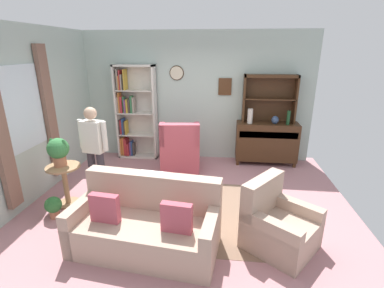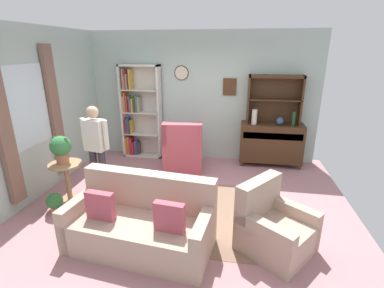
# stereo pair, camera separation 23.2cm
# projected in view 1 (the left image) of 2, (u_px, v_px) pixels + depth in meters

# --- Properties ---
(ground_plane) EXTENTS (5.40, 4.60, 0.02)m
(ground_plane) POSITION_uv_depth(u_px,v_px,m) (185.00, 202.00, 4.72)
(ground_plane) COLOR #B27A7F
(wall_back) EXTENTS (5.00, 0.09, 2.80)m
(wall_back) POSITION_uv_depth(u_px,v_px,m) (197.00, 97.00, 6.26)
(wall_back) COLOR #ADC1B7
(wall_back) RESTS_ON ground_plane
(wall_left) EXTENTS (0.16, 4.20, 2.80)m
(wall_left) POSITION_uv_depth(u_px,v_px,m) (28.00, 116.00, 4.51)
(wall_left) COLOR #ADC1B7
(wall_left) RESTS_ON ground_plane
(area_rug) EXTENTS (2.58, 2.01, 0.01)m
(area_rug) POSITION_uv_depth(u_px,v_px,m) (195.00, 212.00, 4.41)
(area_rug) COLOR #846651
(area_rug) RESTS_ON ground_plane
(bookshelf) EXTENTS (0.90, 0.30, 2.10)m
(bookshelf) POSITION_uv_depth(u_px,v_px,m) (133.00, 114.00, 6.36)
(bookshelf) COLOR silver
(bookshelf) RESTS_ON ground_plane
(sideboard) EXTENTS (1.30, 0.45, 0.92)m
(sideboard) POSITION_uv_depth(u_px,v_px,m) (266.00, 141.00, 6.13)
(sideboard) COLOR #422816
(sideboard) RESTS_ON ground_plane
(sideboard_hutch) EXTENTS (1.10, 0.26, 1.00)m
(sideboard_hutch) POSITION_uv_depth(u_px,v_px,m) (270.00, 92.00, 5.90)
(sideboard_hutch) COLOR #422816
(sideboard_hutch) RESTS_ON sideboard
(vase_tall) EXTENTS (0.11, 0.11, 0.31)m
(vase_tall) POSITION_uv_depth(u_px,v_px,m) (250.00, 116.00, 5.92)
(vase_tall) COLOR beige
(vase_tall) RESTS_ON sideboard
(vase_round) EXTENTS (0.15, 0.15, 0.17)m
(vase_round) POSITION_uv_depth(u_px,v_px,m) (275.00, 120.00, 5.90)
(vase_round) COLOR #33476B
(vase_round) RESTS_ON sideboard
(bottle_wine) EXTENTS (0.07, 0.07, 0.29)m
(bottle_wine) POSITION_uv_depth(u_px,v_px,m) (288.00, 118.00, 5.83)
(bottle_wine) COLOR #194223
(bottle_wine) RESTS_ON sideboard
(couch_floral) EXTENTS (1.89, 1.05, 0.90)m
(couch_floral) POSITION_uv_depth(u_px,v_px,m) (147.00, 225.00, 3.55)
(couch_floral) COLOR tan
(couch_floral) RESTS_ON ground_plane
(armchair_floral) EXTENTS (1.08, 1.07, 0.88)m
(armchair_floral) POSITION_uv_depth(u_px,v_px,m) (278.00, 226.00, 3.57)
(armchair_floral) COLOR tan
(armchair_floral) RESTS_ON ground_plane
(wingback_chair) EXTENTS (0.87, 0.89, 1.05)m
(wingback_chair) POSITION_uv_depth(u_px,v_px,m) (180.00, 153.00, 5.82)
(wingback_chair) COLOR #B74C5B
(wingback_chair) RESTS_ON ground_plane
(plant_stand) EXTENTS (0.52, 0.52, 0.67)m
(plant_stand) POSITION_uv_depth(u_px,v_px,m) (65.00, 181.00, 4.51)
(plant_stand) COLOR #A87F56
(plant_stand) RESTS_ON ground_plane
(potted_plant_large) EXTENTS (0.33, 0.33, 0.45)m
(potted_plant_large) POSITION_uv_depth(u_px,v_px,m) (58.00, 150.00, 4.36)
(potted_plant_large) COLOR #AD6B4C
(potted_plant_large) RESTS_ON plant_stand
(potted_plant_small) EXTENTS (0.24, 0.24, 0.34)m
(potted_plant_small) POSITION_uv_depth(u_px,v_px,m) (53.00, 206.00, 4.20)
(potted_plant_small) COLOR #AD6B4C
(potted_plant_small) RESTS_ON ground_plane
(person_reading) EXTENTS (0.53, 0.26, 1.56)m
(person_reading) POSITION_uv_depth(u_px,v_px,m) (94.00, 147.00, 4.59)
(person_reading) COLOR #38333D
(person_reading) RESTS_ON ground_plane
(coffee_table) EXTENTS (0.80, 0.50, 0.42)m
(coffee_table) POSITION_uv_depth(u_px,v_px,m) (174.00, 188.00, 4.40)
(coffee_table) COLOR #422816
(coffee_table) RESTS_ON ground_plane
(book_stack) EXTENTS (0.18, 0.15, 0.08)m
(book_stack) POSITION_uv_depth(u_px,v_px,m) (173.00, 180.00, 4.45)
(book_stack) COLOR #337247
(book_stack) RESTS_ON coffee_table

